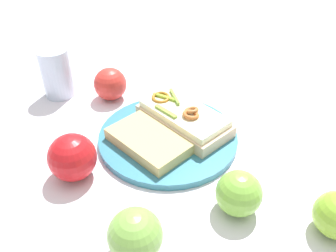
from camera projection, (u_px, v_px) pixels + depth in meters
name	position (u px, v px, depth m)	size (l,w,h in m)	color
ground_plane	(168.00, 140.00, 0.68)	(2.00, 2.00, 0.00)	white
plate	(168.00, 137.00, 0.68)	(0.27, 0.27, 0.01)	teal
sandwich	(184.00, 118.00, 0.68)	(0.18, 0.21, 0.05)	beige
bread_slice_side	(151.00, 139.00, 0.64)	(0.15, 0.10, 0.02)	tan
apple_0	(135.00, 235.00, 0.46)	(0.08, 0.08, 0.08)	#79AE48
apple_1	(110.00, 84.00, 0.78)	(0.07, 0.07, 0.07)	red
apple_2	(239.00, 193.00, 0.52)	(0.07, 0.07, 0.07)	#7AB640
apple_4	(72.00, 157.00, 0.58)	(0.08, 0.08, 0.08)	red
drinking_glass	(56.00, 73.00, 0.78)	(0.07, 0.07, 0.11)	silver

